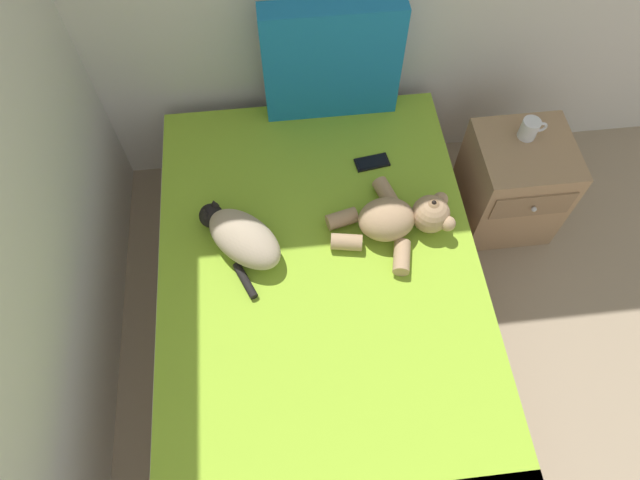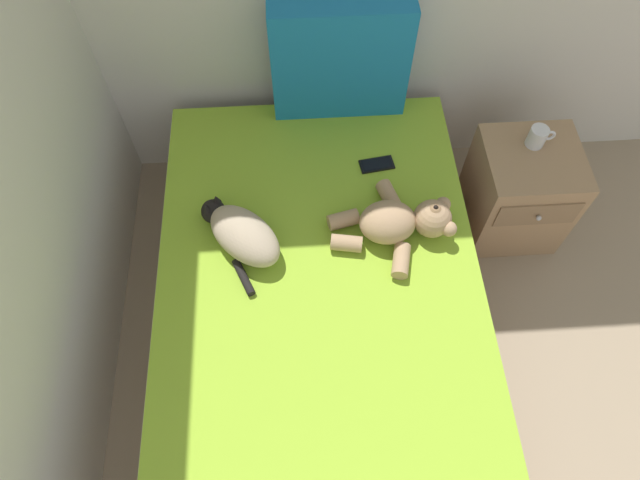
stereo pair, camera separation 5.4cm
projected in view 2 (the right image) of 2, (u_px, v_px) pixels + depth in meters
The scene contains 7 objects.
bed at pixel (321, 320), 2.35m from camera, with size 1.31×2.06×0.51m.
patterned_cushion at pixel (340, 62), 2.37m from camera, with size 0.59×0.12×0.55m.
cat at pixel (241, 233), 2.18m from camera, with size 0.37×0.42×0.15m.
teddy_bear at pixel (400, 222), 2.20m from camera, with size 0.50×0.45×0.17m.
cell_phone at pixel (377, 164), 2.43m from camera, with size 0.16×0.09×0.01m.
nightstand at pixel (518, 192), 2.66m from camera, with size 0.43×0.44×0.54m.
mug at pixel (538, 137), 2.43m from camera, with size 0.12×0.08×0.09m.
Camera 2 is at (0.87, 2.26, 2.45)m, focal length 31.26 mm.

